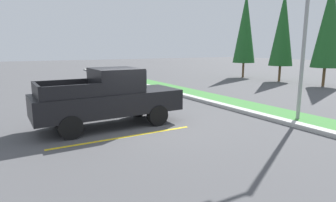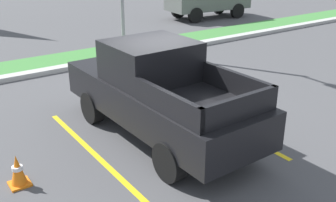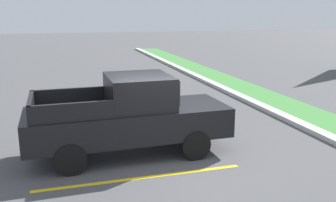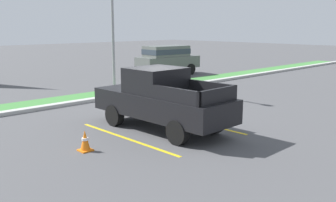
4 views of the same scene
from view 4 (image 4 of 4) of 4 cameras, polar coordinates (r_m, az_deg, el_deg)
The scene contains 9 objects.
ground_plane at distance 14.10m, azimuth -1.12°, elevation -3.05°, with size 120.00×120.00×0.00m, color #4C4C4F.
parking_line_near at distance 12.04m, azimuth -6.32°, elevation -5.61°, with size 0.12×4.80×0.01m, color yellow.
parking_line_far at distance 14.06m, azimuth 3.76°, elevation -3.09°, with size 0.12×4.80×0.01m, color yellow.
curb_strip at distance 17.99m, azimuth -11.97°, elevation 0.09°, with size 56.00×0.40×0.15m, color #B2B2AD.
grass_median at distance 18.93m, azimuth -13.73°, elevation 0.42°, with size 56.00×1.80×0.06m, color #42843D.
pickup_truck_main at distance 12.80m, azimuth -1.05°, elevation 0.25°, with size 2.05×5.27×2.10m.
suv_distant at distance 27.25m, azimuth -0.11°, elevation 6.53°, with size 4.74×2.26×2.10m.
street_light at distance 19.48m, azimuth -8.07°, elevation 11.84°, with size 0.24×1.49×6.35m.
traffic_cone at distance 10.98m, azimuth -12.40°, elevation -5.91°, with size 0.36×0.36×0.60m.
Camera 4 is at (-9.25, -10.05, 3.48)m, focal length 40.40 mm.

